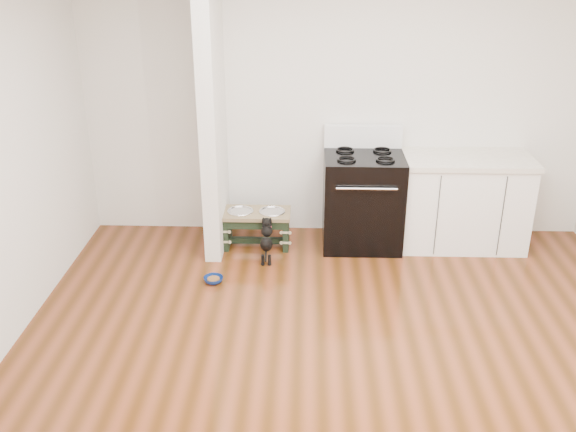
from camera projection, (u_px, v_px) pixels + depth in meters
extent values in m
plane|color=#46250C|center=(347.00, 378.00, 4.48)|extent=(5.00, 5.00, 0.00)
plane|color=silver|center=(338.00, 102.00, 6.23)|extent=(5.00, 0.00, 5.00)
cube|color=silver|center=(212.00, 112.00, 5.90)|extent=(0.15, 0.80, 2.70)
cube|color=black|center=(362.00, 201.00, 6.26)|extent=(0.76, 0.65, 0.92)
cube|color=black|center=(365.00, 219.00, 6.00)|extent=(0.58, 0.02, 0.50)
cylinder|color=silver|center=(367.00, 189.00, 5.84)|extent=(0.56, 0.02, 0.02)
cube|color=white|center=(363.00, 136.00, 6.29)|extent=(0.76, 0.08, 0.22)
torus|color=black|center=(347.00, 159.00, 5.95)|extent=(0.18, 0.18, 0.02)
torus|color=black|center=(385.00, 160.00, 5.94)|extent=(0.18, 0.18, 0.02)
torus|color=black|center=(345.00, 150.00, 6.21)|extent=(0.18, 0.18, 0.02)
torus|color=black|center=(382.00, 150.00, 6.20)|extent=(0.18, 0.18, 0.02)
cube|color=white|center=(462.00, 204.00, 6.27)|extent=(1.20, 0.60, 0.86)
cube|color=#BEB2A2|center=(468.00, 160.00, 6.09)|extent=(1.24, 0.64, 0.05)
cube|color=black|center=(464.00, 250.00, 6.18)|extent=(1.20, 0.06, 0.10)
cube|color=black|center=(227.00, 230.00, 6.34)|extent=(0.05, 0.32, 0.33)
cube|color=black|center=(286.00, 231.00, 6.33)|extent=(0.05, 0.32, 0.33)
cube|color=black|center=(255.00, 225.00, 6.15)|extent=(0.53, 0.03, 0.08)
cube|color=black|center=(257.00, 240.00, 6.38)|extent=(0.53, 0.05, 0.05)
cube|color=brown|center=(256.00, 213.00, 6.26)|extent=(0.67, 0.36, 0.04)
cylinder|color=silver|center=(240.00, 213.00, 6.27)|extent=(0.23, 0.23, 0.04)
cylinder|color=silver|center=(272.00, 213.00, 6.26)|extent=(0.23, 0.23, 0.04)
torus|color=silver|center=(240.00, 211.00, 6.26)|extent=(0.26, 0.26, 0.02)
torus|color=silver|center=(272.00, 211.00, 6.25)|extent=(0.26, 0.26, 0.02)
cylinder|color=black|center=(263.00, 260.00, 6.00)|extent=(0.03, 0.03, 0.10)
cylinder|color=black|center=(270.00, 260.00, 6.00)|extent=(0.03, 0.03, 0.10)
sphere|color=black|center=(263.00, 264.00, 6.01)|extent=(0.04, 0.04, 0.04)
sphere|color=black|center=(270.00, 264.00, 6.01)|extent=(0.04, 0.04, 0.04)
ellipsoid|color=black|center=(266.00, 244.00, 6.01)|extent=(0.12, 0.27, 0.24)
sphere|color=black|center=(267.00, 231.00, 6.05)|extent=(0.11, 0.11, 0.11)
sphere|color=black|center=(267.00, 223.00, 6.05)|extent=(0.09, 0.09, 0.09)
sphere|color=black|center=(264.00, 220.00, 6.11)|extent=(0.03, 0.03, 0.03)
sphere|color=black|center=(271.00, 220.00, 6.11)|extent=(0.03, 0.03, 0.03)
cylinder|color=black|center=(266.00, 257.00, 5.94)|extent=(0.02, 0.08, 0.09)
torus|color=#EE4662|center=(267.00, 227.00, 6.05)|extent=(0.09, 0.06, 0.08)
imported|color=navy|center=(213.00, 280.00, 5.70)|extent=(0.18, 0.18, 0.05)
cylinder|color=brown|center=(213.00, 279.00, 5.70)|extent=(0.11, 0.11, 0.02)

